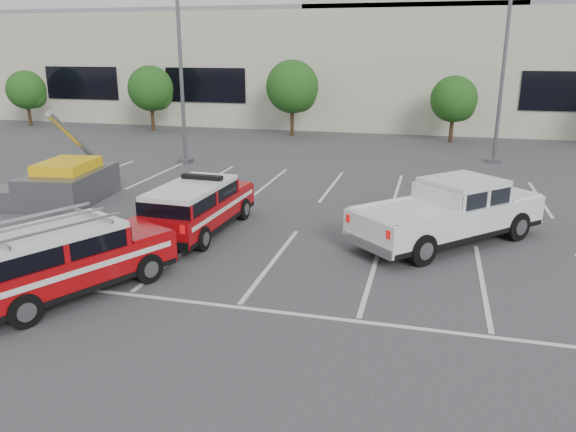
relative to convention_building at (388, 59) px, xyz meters
name	(u,v)px	position (x,y,z in m)	size (l,w,h in m)	color
ground	(273,262)	(-0.18, -31.86, -4.72)	(120.00, 120.00, 0.00)	#38383B
stall_markings	(309,216)	(-0.18, -27.36, -4.71)	(23.00, 15.00, 0.01)	silver
convention_building	(388,59)	(0.00, 0.00, 0.00)	(60.00, 16.99, 13.20)	beige
tree_far_left	(28,91)	(-25.09, -9.82, -2.22)	(2.77, 2.77, 3.99)	#3F2B19
tree_left	(152,90)	(-15.09, -9.82, -1.95)	(3.07, 3.07, 4.42)	#3F2B19
tree_mid_left	(294,89)	(-5.09, -9.82, -1.68)	(3.37, 3.37, 4.85)	#3F2B19
tree_mid_right	(455,101)	(4.91, -9.82, -2.22)	(2.77, 2.77, 3.99)	#3F2B19
light_pole_left	(180,56)	(-8.18, -19.86, 0.47)	(0.90, 0.60, 10.24)	#59595E
light_pole_mid	(505,56)	(6.82, -15.86, 0.47)	(0.90, 0.60, 10.24)	#59595E
fire_chief_suv	(198,210)	(-3.15, -29.96, -4.00)	(2.03, 5.05, 1.75)	#9B070B
white_pickup	(449,218)	(4.41, -28.95, -3.98)	(5.73, 5.83, 1.87)	silver
ladder_suv	(66,264)	(-4.28, -35.01, -3.96)	(3.81, 5.13, 1.89)	#9B070B
utility_rig	(65,183)	(-9.45, -27.78, -4.03)	(3.52, 4.35, 3.47)	#59595E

